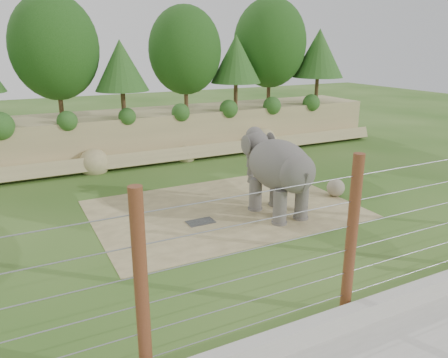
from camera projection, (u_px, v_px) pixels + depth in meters
name	position (u px, v px, depth m)	size (l,w,h in m)	color
ground	(251.00, 241.00, 14.51)	(90.00, 90.00, 0.00)	#2B5917
back_embankment	(147.00, 86.00, 24.36)	(30.00, 5.52, 8.77)	tan
dirt_patch	(224.00, 209.00, 17.28)	(10.00, 7.00, 0.02)	#8B7B53
drain_grate	(201.00, 222.00, 15.96)	(1.00, 0.60, 0.03)	#262628
elephant	(279.00, 176.00, 16.31)	(1.61, 3.75, 3.04)	#615D57
stone_ball	(336.00, 188.00, 18.58)	(0.76, 0.76, 0.76)	gray
retaining_wall	(360.00, 314.00, 10.19)	(26.00, 0.35, 0.50)	beige
barrier_fence	(352.00, 237.00, 10.09)	(20.26, 0.26, 4.00)	#5D2D16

